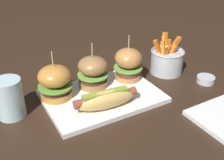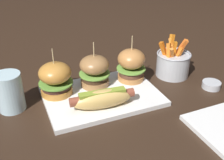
% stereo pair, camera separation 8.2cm
% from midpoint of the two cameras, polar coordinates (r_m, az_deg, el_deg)
% --- Properties ---
extents(ground_plane, '(3.00, 3.00, 0.00)m').
position_cam_midpoint_polar(ground_plane, '(0.83, 0.68, -3.76)').
color(ground_plane, black).
extents(platter_main, '(0.34, 0.24, 0.01)m').
position_cam_midpoint_polar(platter_main, '(0.83, 0.68, -3.36)').
color(platter_main, white).
rests_on(platter_main, ground).
extents(hot_dog, '(0.18, 0.07, 0.05)m').
position_cam_midpoint_polar(hot_dog, '(0.75, 1.12, -3.91)').
color(hot_dog, tan).
rests_on(hot_dog, platter_main).
extents(slider_left, '(0.10, 0.10, 0.14)m').
position_cam_midpoint_polar(slider_left, '(0.81, -8.81, 0.24)').
color(slider_left, '#BA7B32').
rests_on(slider_left, platter_main).
extents(slider_center, '(0.10, 0.10, 0.14)m').
position_cam_midpoint_polar(slider_center, '(0.85, -1.12, 1.85)').
color(slider_center, olive).
rests_on(slider_center, platter_main).
extents(slider_right, '(0.09, 0.09, 0.15)m').
position_cam_midpoint_polar(slider_right, '(0.89, 6.64, 3.16)').
color(slider_right, '#B3753D').
rests_on(slider_right, platter_main).
extents(fries_bucket, '(0.12, 0.12, 0.14)m').
position_cam_midpoint_polar(fries_bucket, '(0.97, 14.83, 3.30)').
color(fries_bucket, '#B7BABF').
rests_on(fries_bucket, ground).
extents(sauce_ramekin, '(0.06, 0.06, 0.02)m').
position_cam_midpoint_polar(sauce_ramekin, '(0.95, 22.19, -0.97)').
color(sauce_ramekin, '#B7BABF').
rests_on(sauce_ramekin, ground).
extents(water_glass, '(0.07, 0.07, 0.11)m').
position_cam_midpoint_polar(water_glass, '(0.79, -17.66, -2.48)').
color(water_glass, silver).
rests_on(water_glass, ground).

